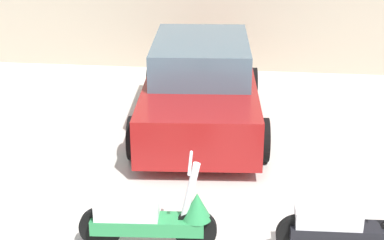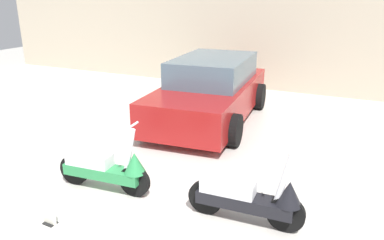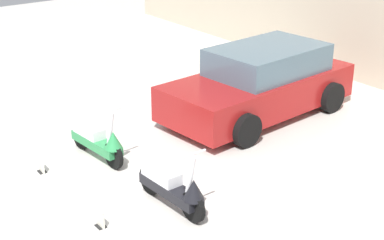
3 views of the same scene
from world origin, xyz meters
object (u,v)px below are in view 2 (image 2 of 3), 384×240
object	(u,v)px
car_rear_left	(211,91)
placard_near_left_scooter	(49,216)
scooter_front_left	(107,168)
scooter_front_right	(250,197)

from	to	relation	value
car_rear_left	placard_near_left_scooter	bearing A→B (deg)	-8.03
car_rear_left	scooter_front_left	bearing A→B (deg)	-6.58
scooter_front_left	scooter_front_right	world-z (taller)	scooter_front_right
scooter_front_left	placard_near_left_scooter	bearing A→B (deg)	-103.01
scooter_front_left	car_rear_left	xyz separation A→B (m)	(0.11, 3.59, 0.30)
scooter_front_left	car_rear_left	size ratio (longest dim) A/B	0.35
scooter_front_left	placard_near_left_scooter	size ratio (longest dim) A/B	5.63
scooter_front_left	scooter_front_right	xyz separation A→B (m)	(2.08, 0.08, 0.00)
scooter_front_left	car_rear_left	distance (m)	3.60
scooter_front_left	scooter_front_right	bearing A→B (deg)	-2.26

